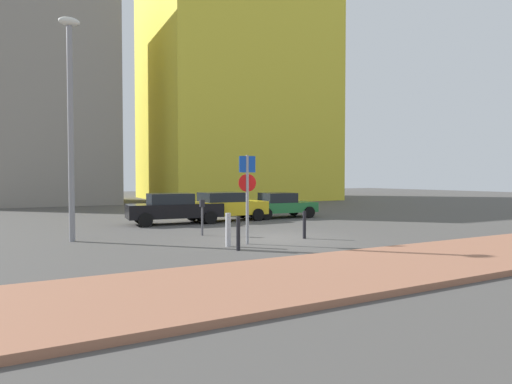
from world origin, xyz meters
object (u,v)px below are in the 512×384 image
Objects in this scene: parking_sign_post at (247,188)px; traffic_bollard_far at (228,230)px; parked_car_yellow at (224,206)px; traffic_bollard_mid at (238,234)px; parking_meter at (202,212)px; traffic_bollard_near at (304,225)px; parked_car_green at (280,205)px; parked_car_black at (174,208)px; street_lamp at (70,112)px.

parking_sign_post is 2.74× the size of traffic_bollard_far.
traffic_bollard_mid is at bearing -110.58° from parked_car_yellow.
parking_meter is at bearing 86.18° from traffic_bollard_far.
parking_sign_post is 2.15× the size of parking_meter.
parked_car_yellow is at bearing 90.32° from traffic_bollard_near.
traffic_bollard_near is (-3.43, -7.50, -0.21)m from parked_car_green.
parked_car_green is at bearing 37.31° from parking_meter.
street_lamp reaches higher than parked_car_black.
parked_car_black is 7.66m from traffic_bollard_near.
traffic_bollard_mid is (-0.44, -8.31, -0.24)m from parked_car_black.
parked_car_black is 8.33m from traffic_bollard_mid.
traffic_bollard_near is at bearing 20.08° from traffic_bollard_mid.
parking_meter is 1.34× the size of traffic_bollard_mid.
traffic_bollard_near is 0.97× the size of traffic_bollard_mid.
parked_car_yellow is 1.10× the size of parked_car_green.
parked_car_yellow is 5.64m from parking_meter.
street_lamp reaches higher than parked_car_green.
traffic_bollard_mid is (-3.21, -8.55, -0.25)m from parked_car_yellow.
parked_car_black is at bearing 86.95° from traffic_bollard_mid.
parked_car_green is at bearing 21.26° from street_lamp.
parked_car_black reaches higher than traffic_bollard_mid.
parked_car_black is 6.25m from parked_car_green.
street_lamp is at bearing 135.05° from traffic_bollard_mid.
parked_car_black is 7.39m from parking_sign_post.
street_lamp reaches higher than parking_meter.
parked_car_yellow is at bearing 67.59° from traffic_bollard_far.
parked_car_yellow is 3.48m from parked_car_green.
street_lamp is 7.12× the size of traffic_bollard_far.
parking_sign_post is 1.57m from traffic_bollard_far.
parked_car_black is 1.05× the size of parked_car_yellow.
parked_car_green is at bearing 52.42° from traffic_bollard_mid.
parking_meter is 0.18× the size of street_lamp.
parked_car_black reaches higher than parking_meter.
parked_car_green is at bearing 3.43° from parked_car_black.
traffic_bollard_mid is at bearing -93.34° from parking_meter.
street_lamp is at bearing -140.84° from parked_car_black.
parked_car_yellow is at bearing 28.76° from street_lamp.
parked_car_black is at bearing 39.16° from street_lamp.
parked_car_yellow is 9.13m from traffic_bollard_mid.
parked_car_black is at bearing 87.20° from parking_meter.
parked_car_green is 12.47m from street_lamp.
traffic_bollard_near is at bearing -40.31° from parking_meter.
parked_car_yellow reaches higher than traffic_bollard_far.
street_lamp reaches higher than traffic_bollard_far.
parked_car_yellow is 4.33× the size of traffic_bollard_near.
parking_meter is at bearing -142.69° from parked_car_green.
traffic_bollard_near is at bearing -89.68° from parked_car_yellow.
parking_meter is at bearing -7.65° from street_lamp.
parked_car_black is 3.30× the size of parking_meter.
street_lamp reaches higher than parking_sign_post.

